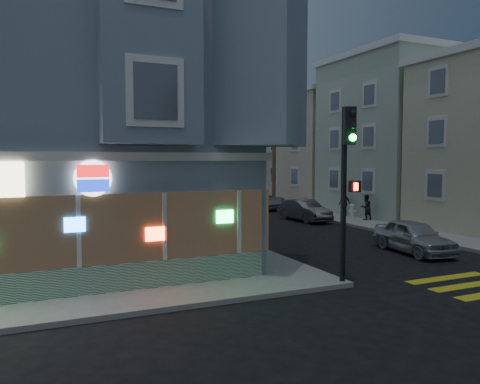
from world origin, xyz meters
TOP-DOWN VIEW (x-y plane):
  - ground at (0.00, 0.00)m, footprint 120.00×120.00m
  - sidewalk_ne at (23.00, 23.00)m, footprint 24.00×42.00m
  - corner_building at (-6.00, 10.98)m, footprint 14.60×14.60m
  - row_house_b at (19.50, 16.00)m, footprint 12.00×8.60m
  - row_house_c at (19.50, 25.00)m, footprint 12.00×8.60m
  - row_house_d at (19.50, 34.00)m, footprint 12.00×8.60m
  - utility_pole at (12.00, 24.00)m, footprint 2.20×0.30m
  - street_tree_near at (12.20, 30.00)m, footprint 3.00×3.00m
  - street_tree_far at (12.20, 38.00)m, footprint 3.00×3.00m
  - pedestrian_a at (13.00, 13.75)m, footprint 0.79×0.63m
  - pedestrian_b at (13.00, 15.94)m, footprint 1.04×0.57m
  - parked_car_a at (8.60, 5.27)m, footprint 2.15×4.24m
  - parked_car_b at (9.82, 15.82)m, footprint 1.68×4.26m
  - parked_car_c at (10.65, 28.73)m, footprint 2.36×4.58m
  - parked_car_d at (10.70, 23.53)m, footprint 2.54×5.24m
  - traffic_signal at (2.82, 2.16)m, footprint 0.68×0.60m
  - fire_hydrant at (13.00, 15.13)m, footprint 0.51×0.30m

SIDE VIEW (x-z plane):
  - ground at x=0.00m, z-range 0.00..0.00m
  - sidewalk_ne at x=23.00m, z-range 0.00..0.15m
  - fire_hydrant at x=13.00m, z-range 0.17..1.06m
  - parked_car_c at x=10.65m, z-range 0.00..1.27m
  - parked_car_b at x=9.82m, z-range 0.00..1.38m
  - parked_car_a at x=8.60m, z-range 0.00..1.39m
  - parked_car_d at x=10.70m, z-range 0.00..1.44m
  - pedestrian_a at x=13.00m, z-range 0.15..1.73m
  - pedestrian_b at x=13.00m, z-range 0.15..1.83m
  - traffic_signal at x=2.82m, z-range 1.09..6.45m
  - street_tree_near at x=12.20m, z-range 1.29..6.59m
  - street_tree_far at x=12.20m, z-range 1.29..6.59m
  - row_house_c at x=19.50m, z-range 0.15..9.15m
  - utility_pole at x=12.00m, z-range 0.30..9.30m
  - row_house_b at x=19.50m, z-range 0.15..10.65m
  - row_house_d at x=19.50m, z-range 0.15..10.65m
  - corner_building at x=-6.00m, z-range 0.12..11.52m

